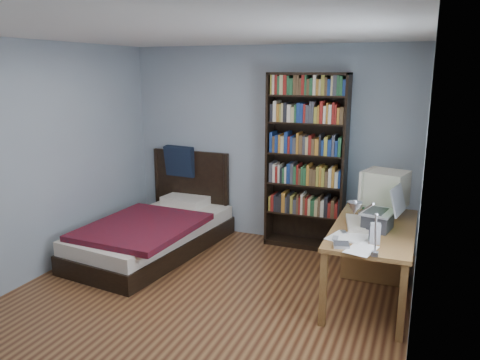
{
  "coord_description": "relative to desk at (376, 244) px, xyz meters",
  "views": [
    {
      "loc": [
        1.9,
        -3.6,
        2.21
      ],
      "look_at": [
        0.06,
        0.97,
        1.03
      ],
      "focal_mm": 35.0,
      "sensor_mm": 36.0,
      "label": 1
    }
  ],
  "objects": [
    {
      "name": "external_drive",
      "position": [
        -0.2,
        -1.03,
        0.33
      ],
      "size": [
        0.16,
        0.16,
        0.03
      ],
      "primitive_type": "cube",
      "rotation": [
        0.0,
        0.0,
        0.26
      ],
      "color": "gray",
      "rests_on": "desk"
    },
    {
      "name": "laptop",
      "position": [
        0.05,
        -0.46,
        0.44
      ],
      "size": [
        0.4,
        0.4,
        0.43
      ],
      "color": "#2D2D30",
      "rests_on": "desk"
    },
    {
      "name": "bed",
      "position": [
        -2.63,
        -0.09,
        -0.16
      ],
      "size": [
        1.32,
        2.27,
        1.16
      ],
      "color": "black",
      "rests_on": "floor"
    },
    {
      "name": "phone_grey",
      "position": [
        -0.28,
        -0.88,
        0.33
      ],
      "size": [
        0.06,
        0.1,
        0.02
      ],
      "primitive_type": "cube",
      "rotation": [
        0.0,
        0.0,
        0.08
      ],
      "color": "gray",
      "rests_on": "desk"
    },
    {
      "name": "soda_can",
      "position": [
        -0.11,
        -0.19,
        0.38
      ],
      "size": [
        0.07,
        0.07,
        0.13
      ],
      "primitive_type": "cylinder",
      "color": "#073915",
      "rests_on": "desk"
    },
    {
      "name": "desk",
      "position": [
        0.0,
        0.0,
        0.0
      ],
      "size": [
        0.75,
        1.48,
        0.73
      ],
      "color": "brown",
      "rests_on": "floor"
    },
    {
      "name": "room",
      "position": [
        -1.48,
        -1.22,
        0.84
      ],
      "size": [
        4.2,
        4.24,
        2.5
      ],
      "color": "#4B2616",
      "rests_on": "ground"
    },
    {
      "name": "crt_monitor",
      "position": [
        0.04,
        0.07,
        0.58
      ],
      "size": [
        0.49,
        0.45,
        0.47
      ],
      "color": "beige",
      "rests_on": "desk"
    },
    {
      "name": "desk_lamp",
      "position": [
        -0.02,
        -1.46,
        0.76
      ],
      "size": [
        0.21,
        0.47,
        0.55
      ],
      "color": "#99999E",
      "rests_on": "desk"
    },
    {
      "name": "mouse",
      "position": [
        -0.01,
        -0.14,
        0.34
      ],
      "size": [
        0.07,
        0.12,
        0.04
      ],
      "primitive_type": "ellipsoid",
      "color": "silver",
      "rests_on": "desk"
    },
    {
      "name": "phone_silver",
      "position": [
        -0.24,
        -0.68,
        0.33
      ],
      "size": [
        0.08,
        0.1,
        0.02
      ],
      "primitive_type": "cube",
      "rotation": [
        0.0,
        0.0,
        0.43
      ],
      "color": "silver",
      "rests_on": "desk"
    },
    {
      "name": "bookshelf",
      "position": [
        -0.96,
        0.72,
        0.68
      ],
      "size": [
        0.97,
        0.3,
        2.17
      ],
      "color": "black",
      "rests_on": "floor"
    },
    {
      "name": "keyboard",
      "position": [
        -0.16,
        -0.42,
        0.34
      ],
      "size": [
        0.3,
        0.53,
        0.05
      ],
      "primitive_type": "cube",
      "rotation": [
        0.0,
        0.07,
        0.21
      ],
      "color": "#BEB39E",
      "rests_on": "desk"
    },
    {
      "name": "speaker",
      "position": [
        0.05,
        -0.83,
        0.41
      ],
      "size": [
        0.1,
        0.1,
        0.17
      ],
      "primitive_type": "cube",
      "rotation": [
        0.0,
        0.0,
        0.12
      ],
      "color": "gray",
      "rests_on": "desk"
    }
  ]
}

